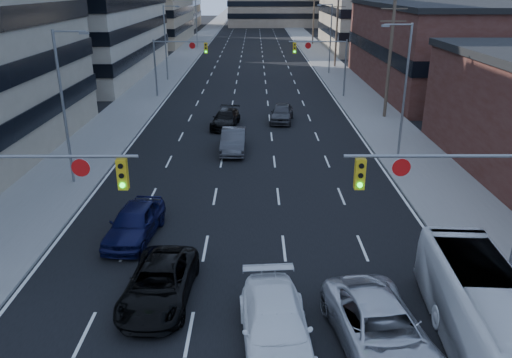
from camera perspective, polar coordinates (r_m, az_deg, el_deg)
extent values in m
cube|color=black|center=(138.55, -0.35, 16.63)|extent=(18.00, 300.00, 0.02)
cube|color=slate|center=(139.06, -5.30, 16.59)|extent=(5.00, 300.00, 0.15)
cube|color=slate|center=(138.99, 4.60, 16.61)|extent=(5.00, 300.00, 0.15)
cube|color=gray|center=(110.88, -13.65, 19.05)|extent=(20.00, 30.00, 16.00)
cube|color=#472119|center=(63.04, 22.44, 13.60)|extent=(20.00, 30.00, 9.00)
cube|color=gray|center=(99.27, 14.93, 18.16)|extent=(22.00, 28.00, 14.00)
cube|color=gray|center=(141.75, 13.43, 18.62)|extent=(22.00, 22.00, 12.00)
cylinder|color=slate|center=(18.46, -23.18, 2.39)|extent=(6.50, 0.12, 0.12)
cube|color=gold|center=(17.80, -15.01, 0.54)|extent=(0.35, 0.28, 1.10)
cylinder|color=black|center=(17.54, -15.24, 1.42)|extent=(0.18, 0.06, 0.18)
cylinder|color=black|center=(17.66, -15.13, 0.36)|extent=(0.18, 0.06, 0.18)
cylinder|color=#0CE526|center=(17.78, -15.02, -0.70)|extent=(0.18, 0.06, 0.18)
cylinder|color=white|center=(18.11, -19.39, 1.23)|extent=(0.64, 0.06, 0.64)
cylinder|color=slate|center=(18.11, 20.17, 2.48)|extent=(6.50, 0.12, 0.12)
cube|color=gold|center=(17.59, 11.78, 0.57)|extent=(0.35, 0.28, 1.10)
cylinder|color=black|center=(17.32, 11.97, 1.47)|extent=(0.18, 0.06, 0.18)
cylinder|color=black|center=(17.44, 11.88, 0.38)|extent=(0.18, 0.06, 0.18)
cylinder|color=#0CE526|center=(17.57, 11.80, -0.68)|extent=(0.18, 0.06, 0.18)
cylinder|color=white|center=(17.82, 16.27, 1.28)|extent=(0.64, 0.06, 0.64)
cylinder|color=slate|center=(54.74, -11.43, 12.22)|extent=(0.18, 0.18, 6.00)
cylinder|color=slate|center=(53.89, -8.41, 15.27)|extent=(6.00, 0.12, 0.12)
cube|color=gold|center=(53.68, -5.75, 14.67)|extent=(0.35, 0.28, 1.10)
cylinder|color=black|center=(53.49, -5.78, 15.02)|extent=(0.18, 0.06, 0.18)
cylinder|color=black|center=(53.53, -5.76, 14.65)|extent=(0.18, 0.06, 0.18)
cylinder|color=#0CE526|center=(53.57, -5.75, 14.28)|extent=(0.18, 0.06, 0.18)
cylinder|color=white|center=(53.78, -7.30, 14.89)|extent=(0.64, 0.06, 0.64)
cylinder|color=slate|center=(54.57, 10.15, 12.28)|extent=(0.18, 0.18, 6.00)
cylinder|color=slate|center=(53.77, 7.09, 15.32)|extent=(6.00, 0.12, 0.12)
cube|color=gold|center=(53.60, 4.42, 14.70)|extent=(0.35, 0.28, 1.10)
cylinder|color=black|center=(53.41, 4.45, 15.05)|extent=(0.18, 0.06, 0.18)
cylinder|color=black|center=(53.44, 4.44, 14.68)|extent=(0.18, 0.06, 0.18)
cylinder|color=#0CE526|center=(53.49, 4.43, 14.31)|extent=(0.18, 0.06, 0.18)
cylinder|color=white|center=(53.67, 5.98, 14.93)|extent=(0.64, 0.06, 0.64)
cylinder|color=#4C3D2D|center=(45.99, 15.06, 13.41)|extent=(0.28, 0.28, 11.00)
cube|color=#4C3D2D|center=(45.67, 15.54, 18.25)|extent=(2.20, 0.10, 0.10)
cube|color=#4C3D2D|center=(45.72, 15.42, 17.01)|extent=(2.20, 0.10, 0.10)
cylinder|color=#4C3D2D|center=(75.24, 9.22, 16.65)|extent=(0.28, 0.28, 11.00)
cube|color=#4C3D2D|center=(75.07, 9.35, 18.85)|extent=(2.20, 0.10, 0.10)
cylinder|color=#4C3D2D|center=(104.91, 6.60, 18.01)|extent=(0.28, 0.28, 11.00)
cube|color=#4C3D2D|center=(104.79, 6.67, 19.59)|extent=(2.20, 0.10, 0.10)
cylinder|color=slate|center=(30.91, -21.11, 7.27)|extent=(0.16, 0.16, 9.00)
cylinder|color=slate|center=(29.94, -20.58, 15.52)|extent=(1.80, 0.10, 0.10)
cube|color=slate|center=(29.68, -19.06, 15.51)|extent=(0.50, 0.22, 0.14)
cylinder|color=slate|center=(64.40, -10.30, 14.95)|extent=(0.16, 0.16, 9.00)
cylinder|color=slate|center=(63.94, -9.73, 18.90)|extent=(1.80, 0.10, 0.10)
cube|color=slate|center=(63.82, -8.98, 18.87)|extent=(0.50, 0.22, 0.14)
cylinder|color=slate|center=(98.94, -6.81, 17.23)|extent=(0.16, 0.16, 9.00)
cylinder|color=slate|center=(35.23, 16.63, 9.38)|extent=(0.16, 0.16, 9.00)
cylinder|color=slate|center=(34.41, 15.93, 16.62)|extent=(1.80, 0.10, 0.10)
cube|color=slate|center=(34.21, 14.57, 16.59)|extent=(0.50, 0.22, 0.14)
cylinder|color=slate|center=(69.16, 8.51, 15.47)|extent=(0.16, 0.16, 9.00)
cylinder|color=slate|center=(68.75, 7.93, 19.14)|extent=(1.80, 0.10, 0.10)
cube|color=slate|center=(68.65, 7.23, 19.11)|extent=(0.50, 0.22, 0.14)
imported|color=black|center=(19.56, -11.00, -11.68)|extent=(2.63, 5.29, 1.44)
imported|color=white|center=(17.02, 2.27, -16.54)|extent=(2.64, 5.66, 1.60)
imported|color=silver|center=(17.34, 14.08, -16.41)|extent=(3.50, 6.20, 1.64)
imported|color=white|center=(17.44, 25.69, -15.48)|extent=(2.98, 10.19, 2.80)
imported|color=black|center=(24.23, -13.71, -4.82)|extent=(2.47, 5.03, 1.65)
imported|color=#38383B|center=(35.96, -2.59, 4.39)|extent=(1.75, 4.88, 1.60)
imported|color=black|center=(42.48, -3.50, 6.89)|extent=(2.61, 5.11, 1.42)
imported|color=#37373A|center=(44.20, 2.97, 7.58)|extent=(2.43, 4.82, 1.58)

